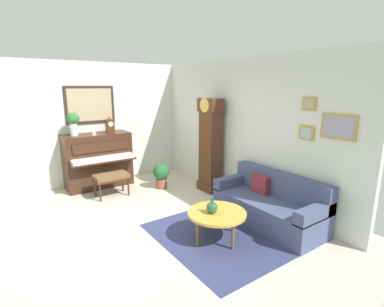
% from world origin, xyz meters
% --- Properties ---
extents(ground_plane, '(6.40, 6.00, 0.10)m').
position_xyz_m(ground_plane, '(0.00, 0.00, -0.05)').
color(ground_plane, beige).
extents(wall_left, '(0.13, 4.90, 2.80)m').
position_xyz_m(wall_left, '(-2.60, 0.00, 1.41)').
color(wall_left, silver).
rests_on(wall_left, ground_plane).
extents(wall_back, '(5.30, 0.13, 2.80)m').
position_xyz_m(wall_back, '(0.01, 2.40, 1.40)').
color(wall_back, silver).
rests_on(wall_back, ground_plane).
extents(area_rug, '(2.10, 1.50, 0.01)m').
position_xyz_m(area_rug, '(1.13, 0.83, 0.00)').
color(area_rug, navy).
rests_on(area_rug, ground_plane).
extents(piano, '(0.87, 1.44, 1.23)m').
position_xyz_m(piano, '(-2.23, 0.17, 0.62)').
color(piano, '#3D2316').
rests_on(piano, ground_plane).
extents(piano_bench, '(0.42, 0.70, 0.48)m').
position_xyz_m(piano_bench, '(-1.46, 0.18, 0.41)').
color(piano_bench, '#3D2316').
rests_on(piano_bench, ground_plane).
extents(grandfather_clock, '(0.52, 0.34, 2.03)m').
position_xyz_m(grandfather_clock, '(-0.57, 2.08, 0.96)').
color(grandfather_clock, '#4C2B19').
rests_on(grandfather_clock, ground_plane).
extents(couch, '(1.90, 0.80, 0.84)m').
position_xyz_m(couch, '(1.23, 1.95, 0.31)').
color(couch, '#424C70').
rests_on(couch, ground_plane).
extents(coffee_table, '(0.88, 0.88, 0.44)m').
position_xyz_m(coffee_table, '(1.15, 0.87, 0.41)').
color(coffee_table, gold).
rests_on(coffee_table, ground_plane).
extents(mantel_clock, '(0.13, 0.18, 0.38)m').
position_xyz_m(mantel_clock, '(-2.23, 0.49, 1.40)').
color(mantel_clock, '#4C2B19').
rests_on(mantel_clock, piano).
extents(flower_vase, '(0.26, 0.26, 0.58)m').
position_xyz_m(flower_vase, '(-2.23, -0.30, 1.54)').
color(flower_vase, silver).
rests_on(flower_vase, piano).
extents(teacup, '(0.12, 0.12, 0.06)m').
position_xyz_m(teacup, '(-2.09, 0.07, 1.25)').
color(teacup, beige).
rests_on(teacup, piano).
extents(green_jug, '(0.17, 0.17, 0.24)m').
position_xyz_m(green_jug, '(1.14, 0.78, 0.52)').
color(green_jug, '#234C33').
rests_on(green_jug, coffee_table).
extents(potted_plant, '(0.36, 0.36, 0.56)m').
position_xyz_m(potted_plant, '(-1.31, 1.28, 0.32)').
color(potted_plant, '#935138').
rests_on(potted_plant, ground_plane).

